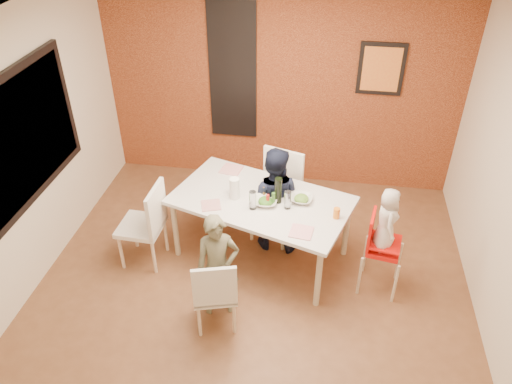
% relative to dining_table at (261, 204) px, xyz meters
% --- Properties ---
extents(ground, '(4.50, 4.50, 0.00)m').
position_rel_dining_table_xyz_m(ground, '(-0.01, -0.58, -0.70)').
color(ground, brown).
rests_on(ground, ground).
extents(ceiling, '(4.50, 4.50, 0.02)m').
position_rel_dining_table_xyz_m(ceiling, '(-0.01, -0.58, 2.00)').
color(ceiling, white).
rests_on(ceiling, wall_back).
extents(wall_back, '(4.50, 0.02, 2.70)m').
position_rel_dining_table_xyz_m(wall_back, '(-0.01, 1.67, 0.65)').
color(wall_back, beige).
rests_on(wall_back, ground).
extents(wall_left, '(0.02, 4.50, 2.70)m').
position_rel_dining_table_xyz_m(wall_left, '(-2.26, -0.58, 0.65)').
color(wall_left, beige).
rests_on(wall_left, ground).
extents(brick_accent_wall, '(4.50, 0.02, 2.70)m').
position_rel_dining_table_xyz_m(brick_accent_wall, '(-0.01, 1.65, 0.65)').
color(brick_accent_wall, maroon).
rests_on(brick_accent_wall, ground).
extents(picture_window_frame, '(0.05, 1.70, 1.30)m').
position_rel_dining_table_xyz_m(picture_window_frame, '(-2.23, -0.38, 0.85)').
color(picture_window_frame, black).
rests_on(picture_window_frame, wall_left).
extents(picture_window_pane, '(0.02, 1.55, 1.15)m').
position_rel_dining_table_xyz_m(picture_window_pane, '(-2.22, -0.38, 0.85)').
color(picture_window_pane, black).
rests_on(picture_window_pane, wall_left).
extents(glassblock_strip, '(0.55, 0.03, 1.70)m').
position_rel_dining_table_xyz_m(glassblock_strip, '(-0.61, 1.63, 0.80)').
color(glassblock_strip, silver).
rests_on(glassblock_strip, wall_back).
extents(glassblock_surround, '(0.60, 0.03, 1.76)m').
position_rel_dining_table_xyz_m(glassblock_surround, '(-0.61, 1.63, 0.80)').
color(glassblock_surround, black).
rests_on(glassblock_surround, wall_back).
extents(art_print_frame, '(0.54, 0.03, 0.64)m').
position_rel_dining_table_xyz_m(art_print_frame, '(1.19, 1.63, 0.95)').
color(art_print_frame, black).
rests_on(art_print_frame, wall_back).
extents(art_print_canvas, '(0.44, 0.01, 0.54)m').
position_rel_dining_table_xyz_m(art_print_canvas, '(1.19, 1.61, 0.95)').
color(art_print_canvas, orange).
rests_on(art_print_canvas, wall_back).
extents(dining_table, '(2.06, 1.54, 0.77)m').
position_rel_dining_table_xyz_m(dining_table, '(0.00, 0.00, 0.00)').
color(dining_table, silver).
rests_on(dining_table, ground).
extents(chair_near, '(0.49, 0.49, 0.86)m').
position_rel_dining_table_xyz_m(chair_near, '(-0.26, -1.10, -0.22)').
color(chair_near, silver).
rests_on(chair_near, ground).
extents(chair_far, '(0.61, 0.61, 1.05)m').
position_rel_dining_table_xyz_m(chair_far, '(0.13, 0.45, -0.11)').
color(chair_far, white).
rests_on(chair_far, ground).
extents(chair_left, '(0.47, 0.47, 0.98)m').
position_rel_dining_table_xyz_m(chair_left, '(-1.18, -0.29, -0.15)').
color(chair_left, white).
rests_on(chair_left, ground).
extents(high_chair, '(0.44, 0.44, 0.90)m').
position_rel_dining_table_xyz_m(high_chair, '(1.24, -0.29, -0.15)').
color(high_chair, red).
rests_on(high_chair, ground).
extents(child_near, '(0.48, 0.39, 1.13)m').
position_rel_dining_table_xyz_m(child_near, '(-0.28, -0.87, -0.13)').
color(child_near, brown).
rests_on(child_near, ground).
extents(child_far, '(0.64, 0.52, 1.26)m').
position_rel_dining_table_xyz_m(child_far, '(0.10, 0.21, -0.07)').
color(child_far, black).
rests_on(child_far, ground).
extents(toddler, '(0.26, 0.36, 0.68)m').
position_rel_dining_table_xyz_m(toddler, '(1.26, -0.30, 0.18)').
color(toddler, beige).
rests_on(toddler, high_chair).
extents(plate_near_left, '(0.25, 0.25, 0.01)m').
position_rel_dining_table_xyz_m(plate_near_left, '(-0.50, -0.20, 0.07)').
color(plate_near_left, silver).
rests_on(plate_near_left, dining_table).
extents(plate_far_mid, '(0.27, 0.27, 0.01)m').
position_rel_dining_table_xyz_m(plate_far_mid, '(0.14, 0.28, 0.07)').
color(plate_far_mid, silver).
rests_on(plate_far_mid, dining_table).
extents(plate_near_right, '(0.24, 0.24, 0.01)m').
position_rel_dining_table_xyz_m(plate_near_right, '(0.46, -0.48, 0.07)').
color(plate_near_right, white).
rests_on(plate_near_right, dining_table).
extents(plate_far_left, '(0.26, 0.26, 0.01)m').
position_rel_dining_table_xyz_m(plate_far_left, '(-0.43, 0.51, 0.07)').
color(plate_far_left, white).
rests_on(plate_far_left, dining_table).
extents(salad_bowl_a, '(0.26, 0.26, 0.06)m').
position_rel_dining_table_xyz_m(salad_bowl_a, '(0.06, -0.08, 0.10)').
color(salad_bowl_a, white).
rests_on(salad_bowl_a, dining_table).
extents(salad_bowl_b, '(0.25, 0.25, 0.06)m').
position_rel_dining_table_xyz_m(salad_bowl_b, '(0.42, 0.03, 0.10)').
color(salad_bowl_b, silver).
rests_on(salad_bowl_b, dining_table).
extents(wine_bottle, '(0.08, 0.08, 0.29)m').
position_rel_dining_table_xyz_m(wine_bottle, '(0.18, -0.02, 0.21)').
color(wine_bottle, black).
rests_on(wine_bottle, dining_table).
extents(wine_glass_a, '(0.07, 0.07, 0.21)m').
position_rel_dining_table_xyz_m(wine_glass_a, '(-0.06, -0.18, 0.17)').
color(wine_glass_a, silver).
rests_on(wine_glass_a, dining_table).
extents(wine_glass_b, '(0.07, 0.07, 0.20)m').
position_rel_dining_table_xyz_m(wine_glass_b, '(0.29, -0.11, 0.17)').
color(wine_glass_b, white).
rests_on(wine_glass_b, dining_table).
extents(paper_towel_roll, '(0.11, 0.11, 0.24)m').
position_rel_dining_table_xyz_m(paper_towel_roll, '(-0.28, -0.02, 0.19)').
color(paper_towel_roll, white).
rests_on(paper_towel_roll, dining_table).
extents(condiment_red, '(0.03, 0.03, 0.13)m').
position_rel_dining_table_xyz_m(condiment_red, '(0.08, -0.10, 0.13)').
color(condiment_red, red).
rests_on(condiment_red, dining_table).
extents(condiment_green, '(0.04, 0.04, 0.15)m').
position_rel_dining_table_xyz_m(condiment_green, '(0.14, -0.08, 0.14)').
color(condiment_green, '#356923').
rests_on(condiment_green, dining_table).
extents(condiment_brown, '(0.04, 0.04, 0.14)m').
position_rel_dining_table_xyz_m(condiment_brown, '(0.02, 0.03, 0.14)').
color(condiment_brown, brown).
rests_on(condiment_brown, dining_table).
extents(sippy_cup, '(0.07, 0.07, 0.11)m').
position_rel_dining_table_xyz_m(sippy_cup, '(0.79, -0.20, 0.12)').
color(sippy_cup, orange).
rests_on(sippy_cup, dining_table).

